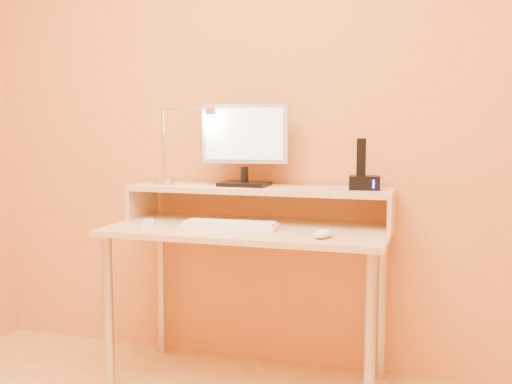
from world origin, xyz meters
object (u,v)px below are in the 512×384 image
(lamp_base, at_px, (164,182))
(keyboard, at_px, (230,226))
(monitor_panel, at_px, (245,134))
(mouse, at_px, (323,234))
(remote_control, at_px, (148,225))
(phone_dock, at_px, (364,183))

(lamp_base, bearing_deg, keyboard, -26.68)
(monitor_panel, relative_size, mouse, 3.76)
(keyboard, distance_m, remote_control, 0.36)
(lamp_base, relative_size, remote_control, 0.59)
(phone_dock, height_order, keyboard, phone_dock)
(monitor_panel, bearing_deg, lamp_base, 178.93)
(mouse, xyz_separation_m, remote_control, (-0.77, 0.04, -0.01))
(monitor_panel, distance_m, remote_control, 0.60)
(phone_dock, height_order, mouse, phone_dock)
(lamp_base, height_order, remote_control, lamp_base)
(monitor_panel, relative_size, phone_dock, 3.03)
(lamp_base, xyz_separation_m, keyboard, (0.40, -0.20, -0.16))
(phone_dock, bearing_deg, remote_control, -170.13)
(monitor_panel, distance_m, keyboard, 0.46)
(monitor_panel, bearing_deg, phone_dock, -7.98)
(monitor_panel, bearing_deg, keyboard, -94.26)
(monitor_panel, height_order, phone_dock, monitor_panel)
(lamp_base, height_order, keyboard, lamp_base)
(monitor_panel, height_order, keyboard, monitor_panel)
(monitor_panel, height_order, mouse, monitor_panel)
(monitor_panel, distance_m, phone_dock, 0.58)
(phone_dock, height_order, remote_control, phone_dock)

